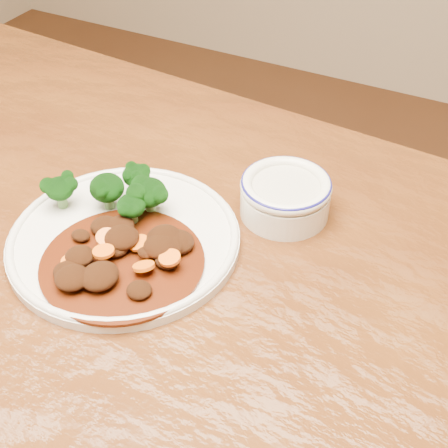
% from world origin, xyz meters
% --- Properties ---
extents(dining_table, '(1.57, 1.02, 0.75)m').
position_xyz_m(dining_table, '(0.00, 0.00, 0.67)').
color(dining_table, '#582D0F').
rests_on(dining_table, ground).
extents(dinner_plate, '(0.28, 0.28, 0.02)m').
position_xyz_m(dinner_plate, '(-0.03, 0.07, 0.76)').
color(dinner_plate, silver).
rests_on(dinner_plate, dining_table).
extents(broccoli_florets, '(0.14, 0.10, 0.05)m').
position_xyz_m(broccoli_florets, '(-0.06, 0.11, 0.79)').
color(broccoli_florets, '#5B8A47').
rests_on(broccoli_florets, dinner_plate).
extents(mince_stew, '(0.19, 0.19, 0.03)m').
position_xyz_m(mince_stew, '(-0.00, 0.03, 0.77)').
color(mince_stew, '#401A06').
rests_on(mince_stew, dinner_plate).
extents(dip_bowl, '(0.11, 0.11, 0.05)m').
position_xyz_m(dip_bowl, '(0.12, 0.21, 0.78)').
color(dip_bowl, silver).
rests_on(dip_bowl, dining_table).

